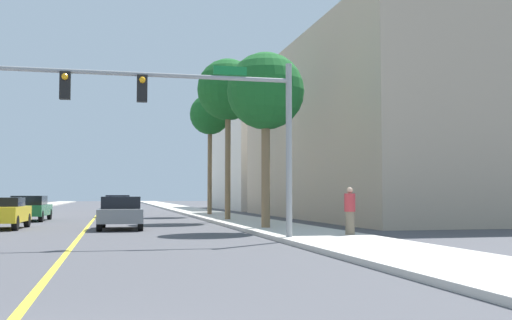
{
  "coord_description": "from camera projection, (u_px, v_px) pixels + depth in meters",
  "views": [
    {
      "loc": [
        1.16,
        -5.3,
        1.52
      ],
      "look_at": [
        8.35,
        25.34,
        3.31
      ],
      "focal_mm": 42.7,
      "sensor_mm": 36.0,
      "label": 1
    }
  ],
  "objects": [
    {
      "name": "ground",
      "position": [
        97.0,
        215.0,
        45.62
      ],
      "size": [
        192.0,
        192.0,
        0.0
      ],
      "primitive_type": "plane",
      "color": "#47474C"
    },
    {
      "name": "sidewalk_right",
      "position": [
        204.0,
        213.0,
        47.47
      ],
      "size": [
        3.45,
        168.0,
        0.15
      ],
      "primitive_type": "cube",
      "color": "beige",
      "rests_on": "ground"
    },
    {
      "name": "lane_marking_center",
      "position": [
        97.0,
        215.0,
        45.62
      ],
      "size": [
        0.16,
        144.0,
        0.01
      ],
      "primitive_type": "cube",
      "color": "yellow",
      "rests_on": "ground"
    },
    {
      "name": "building_right_near",
      "position": [
        397.0,
        133.0,
        40.41
      ],
      "size": [
        14.58,
        26.55,
        11.28
      ],
      "primitive_type": "cube",
      "color": "tan",
      "rests_on": "ground"
    },
    {
      "name": "building_right_far",
      "position": [
        287.0,
        161.0,
        64.87
      ],
      "size": [
        13.86,
        19.0,
        10.14
      ],
      "primitive_type": "cube",
      "color": "silver",
      "rests_on": "ground"
    },
    {
      "name": "traffic_signal_mast",
      "position": [
        193.0,
        108.0,
        19.27
      ],
      "size": [
        9.95,
        0.36,
        5.68
      ],
      "color": "gray",
      "rests_on": "sidewalk_right"
    },
    {
      "name": "palm_near",
      "position": [
        266.0,
        93.0,
        25.7
      ],
      "size": [
        3.27,
        3.27,
        7.39
      ],
      "color": "brown",
      "rests_on": "sidewalk_right"
    },
    {
      "name": "palm_mid",
      "position": [
        228.0,
        91.0,
        34.44
      ],
      "size": [
        3.49,
        3.49,
        9.07
      ],
      "color": "brown",
      "rests_on": "sidewalk_right"
    },
    {
      "name": "palm_far",
      "position": [
        210.0,
        116.0,
        43.16
      ],
      "size": [
        2.87,
        2.87,
        8.5
      ],
      "color": "brown",
      "rests_on": "sidewalk_right"
    },
    {
      "name": "car_green",
      "position": [
        30.0,
        208.0,
        35.08
      ],
      "size": [
        2.04,
        4.63,
        1.46
      ],
      "rotation": [
        0.0,
        0.0,
        -0.03
      ],
      "color": "#196638",
      "rests_on": "ground"
    },
    {
      "name": "car_blue",
      "position": [
        117.0,
        206.0,
        40.61
      ],
      "size": [
        1.92,
        4.51,
        1.49
      ],
      "rotation": [
        0.0,
        0.0,
        0.04
      ],
      "color": "#1E389E",
      "rests_on": "ground"
    },
    {
      "name": "car_gray",
      "position": [
        121.0,
        212.0,
        26.68
      ],
      "size": [
        2.02,
        4.06,
        1.43
      ],
      "rotation": [
        0.0,
        0.0,
        -0.04
      ],
      "color": "slate",
      "rests_on": "ground"
    },
    {
      "name": "car_yellow",
      "position": [
        3.0,
        212.0,
        26.84
      ],
      "size": [
        1.92,
        3.97,
        1.39
      ],
      "rotation": [
        0.0,
        0.0,
        -0.04
      ],
      "color": "gold",
      "rests_on": "ground"
    },
    {
      "name": "pedestrian",
      "position": [
        350.0,
        211.0,
        20.87
      ],
      "size": [
        0.38,
        0.38,
        1.62
      ],
      "rotation": [
        0.0,
        0.0,
        2.04
      ],
      "color": "#726651",
      "rests_on": "sidewalk_right"
    }
  ]
}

